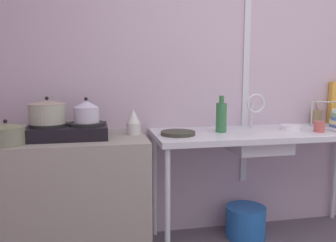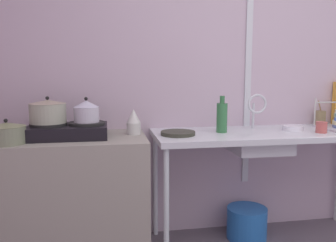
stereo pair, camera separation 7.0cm
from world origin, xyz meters
name	(u,v)px [view 1 (the left image)]	position (x,y,z in m)	size (l,w,h in m)	color
wall_back	(245,72)	(0.00, 1.86, 1.29)	(4.70, 0.10, 2.57)	#BEA6B9
wall_metal_strip	(247,56)	(-0.01, 1.80, 1.42)	(0.05, 0.01, 2.06)	silver
counter_concrete	(71,200)	(-1.39, 1.52, 0.43)	(1.03, 0.59, 0.85)	gray
counter_sink	(266,139)	(0.03, 1.52, 0.79)	(1.68, 0.59, 0.85)	silver
stove	(68,131)	(-1.39, 1.52, 0.90)	(0.51, 0.34, 0.10)	black
pot_on_left_burner	(47,112)	(-1.51, 1.52, 1.03)	(0.24, 0.24, 0.18)	#9EA08C
pot_on_right_burner	(86,111)	(-1.27, 1.52, 1.03)	(0.17, 0.17, 0.17)	silver
pot_beside_stove	(6,134)	(-1.73, 1.37, 0.92)	(0.23, 0.23, 0.15)	slate
percolator	(134,122)	(-0.95, 1.57, 0.94)	(0.10, 0.10, 0.18)	silver
sink_basin	(258,142)	(-0.05, 1.47, 0.78)	(0.40, 0.34, 0.14)	silver
faucet	(255,106)	(-0.02, 1.61, 1.03)	(0.15, 0.09, 0.27)	silver
frying_pan	(178,133)	(-0.65, 1.48, 0.86)	(0.24, 0.24, 0.03)	#313327
cup_by_rack	(319,127)	(0.39, 1.40, 0.89)	(0.08, 0.08, 0.08)	#B8534F
small_bowl_on_drainboard	(291,127)	(0.24, 1.53, 0.87)	(0.15, 0.15, 0.04)	white
bottle_by_sink	(221,117)	(-0.31, 1.54, 0.96)	(0.08, 0.08, 0.26)	#326E40
utensil_jar	(317,117)	(0.61, 1.75, 0.91)	(0.08, 0.08, 0.20)	#8C7852
bucket_on_floor	(246,222)	(-0.08, 1.58, 0.12)	(0.31, 0.31, 0.24)	#2362B5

